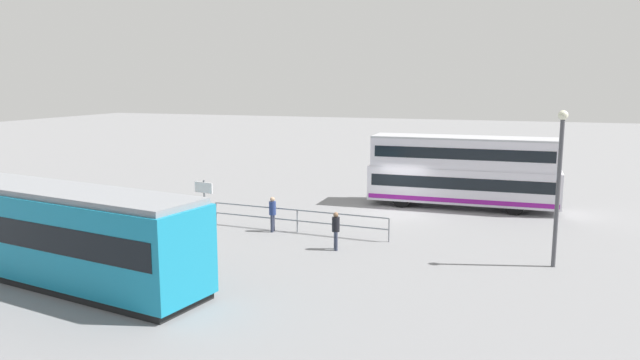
# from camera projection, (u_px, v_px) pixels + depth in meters

# --- Properties ---
(ground_plane) EXTENTS (160.00, 160.00, 0.00)m
(ground_plane) POSITION_uv_depth(u_px,v_px,m) (398.00, 213.00, 31.37)
(ground_plane) COLOR gray
(double_decker_bus) EXTENTS (10.23, 2.68, 3.93)m
(double_decker_bus) POSITION_uv_depth(u_px,v_px,m) (463.00, 171.00, 32.59)
(double_decker_bus) COLOR silver
(double_decker_bus) RESTS_ON ground
(tram_yellow) EXTENTS (13.81, 4.83, 3.32)m
(tram_yellow) POSITION_uv_depth(u_px,v_px,m) (42.00, 230.00, 20.93)
(tram_yellow) COLOR teal
(tram_yellow) RESTS_ON ground
(pedestrian_near_railing) EXTENTS (0.36, 0.36, 1.64)m
(pedestrian_near_railing) POSITION_uv_depth(u_px,v_px,m) (273.00, 212.00, 27.43)
(pedestrian_near_railing) COLOR #33384C
(pedestrian_near_railing) RESTS_ON ground
(pedestrian_crossing) EXTENTS (0.42, 0.42, 1.60)m
(pedestrian_crossing) POSITION_uv_depth(u_px,v_px,m) (336.00, 228.00, 24.45)
(pedestrian_crossing) COLOR #33384C
(pedestrian_crossing) RESTS_ON ground
(pedestrian_railing) EXTENTS (8.84, 0.59, 1.08)m
(pedestrian_railing) POSITION_uv_depth(u_px,v_px,m) (297.00, 216.00, 27.35)
(pedestrian_railing) COLOR gray
(pedestrian_railing) RESTS_ON ground
(info_sign) EXTENTS (1.05, 0.26, 2.27)m
(info_sign) POSITION_uv_depth(u_px,v_px,m) (204.00, 195.00, 28.28)
(info_sign) COLOR slate
(info_sign) RESTS_ON ground
(street_lamp) EXTENTS (0.36, 0.36, 5.88)m
(street_lamp) POSITION_uv_depth(u_px,v_px,m) (559.00, 175.00, 21.79)
(street_lamp) COLOR #4C4C51
(street_lamp) RESTS_ON ground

